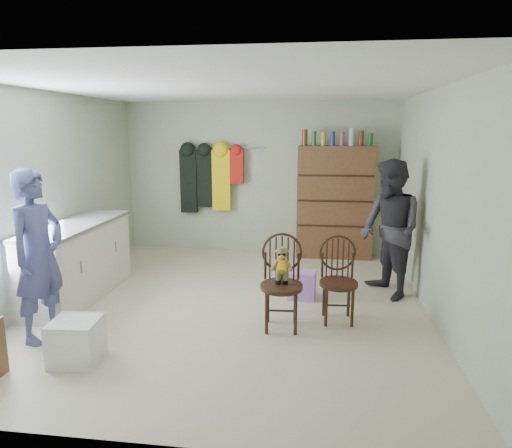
# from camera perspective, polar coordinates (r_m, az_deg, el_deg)

# --- Properties ---
(ground_plane) EXTENTS (5.00, 5.00, 0.00)m
(ground_plane) POSITION_cam_1_polar(r_m,az_deg,el_deg) (5.53, -2.88, -10.03)
(ground_plane) COLOR beige
(ground_plane) RESTS_ON ground
(room_walls) EXTENTS (5.00, 5.00, 5.00)m
(room_walls) POSITION_cam_1_polar(r_m,az_deg,el_deg) (5.68, -2.07, 6.96)
(room_walls) COLOR #B2BB9D
(room_walls) RESTS_ON ground
(counter) EXTENTS (0.64, 1.86, 0.94)m
(counter) POSITION_cam_1_polar(r_m,az_deg,el_deg) (6.03, -21.52, -4.27)
(counter) COLOR silver
(counter) RESTS_ON ground
(plastic_tub) EXTENTS (0.44, 0.42, 0.39)m
(plastic_tub) POSITION_cam_1_polar(r_m,az_deg,el_deg) (4.51, -21.54, -13.41)
(plastic_tub) COLOR white
(plastic_tub) RESTS_ON ground
(chair_front) EXTENTS (0.47, 0.47, 0.99)m
(chair_front) POSITION_cam_1_polar(r_m,az_deg,el_deg) (4.77, 3.23, -6.38)
(chair_front) COLOR #381F13
(chair_front) RESTS_ON ground
(chair_far) EXTENTS (0.44, 0.44, 0.93)m
(chair_far) POSITION_cam_1_polar(r_m,az_deg,el_deg) (5.04, 10.23, -6.42)
(chair_far) COLOR #381F13
(chair_far) RESTS_ON ground
(striped_bag) EXTENTS (0.35, 0.28, 0.34)m
(striped_bag) POSITION_cam_1_polar(r_m,az_deg,el_deg) (5.69, 5.79, -7.60)
(striped_bag) COLOR #E572C5
(striped_bag) RESTS_ON ground
(person_left) EXTENTS (0.51, 0.68, 1.70)m
(person_left) POSITION_cam_1_polar(r_m,az_deg,el_deg) (4.91, -25.56, -3.62)
(person_left) COLOR #494D86
(person_left) RESTS_ON ground
(person_right) EXTENTS (0.93, 1.02, 1.71)m
(person_right) POSITION_cam_1_polar(r_m,az_deg,el_deg) (5.81, 16.41, -0.63)
(person_right) COLOR #2D2B33
(person_right) RESTS_ON ground
(dresser) EXTENTS (1.20, 0.39, 2.07)m
(dresser) POSITION_cam_1_polar(r_m,az_deg,el_deg) (7.44, 9.82, 2.79)
(dresser) COLOR brown
(dresser) RESTS_ON ground
(coat_rack) EXTENTS (1.42, 0.12, 1.09)m
(coat_rack) POSITION_cam_1_polar(r_m,az_deg,el_deg) (7.68, -5.87, 5.70)
(coat_rack) COLOR #99999E
(coat_rack) RESTS_ON ground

